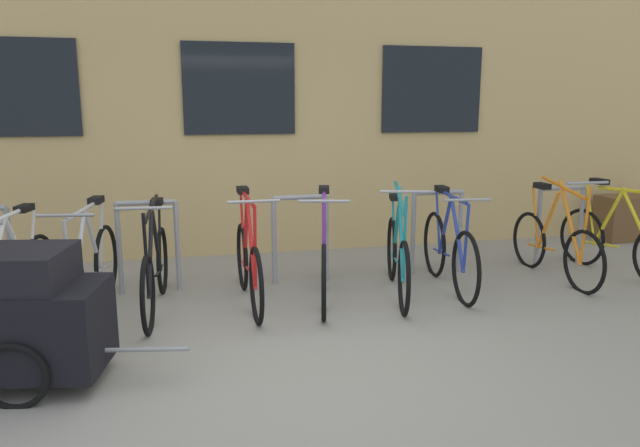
{
  "coord_description": "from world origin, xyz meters",
  "views": [
    {
      "loc": [
        -0.67,
        -3.93,
        1.81
      ],
      "look_at": [
        0.6,
        1.6,
        0.67
      ],
      "focal_mm": 33.38,
      "sensor_mm": 36.0,
      "label": 1
    }
  ],
  "objects_px": {
    "bicycle_orange": "(555,244)",
    "bicycle_teal": "(397,256)",
    "bicycle_purple": "(324,260)",
    "bicycle_white": "(12,279)",
    "planter_box": "(625,218)",
    "bicycle_yellow": "(619,241)",
    "bicycle_red": "(249,263)",
    "bike_trailer": "(29,315)",
    "bicycle_blue": "(449,251)",
    "bicycle_silver": "(90,271)",
    "bicycle_black": "(155,269)"
  },
  "relations": [
    {
      "from": "bicycle_silver",
      "to": "bicycle_blue",
      "type": "relative_size",
      "value": 1.04
    },
    {
      "from": "bicycle_white",
      "to": "bicycle_black",
      "type": "height_order",
      "value": "bicycle_black"
    },
    {
      "from": "bicycle_teal",
      "to": "bicycle_white",
      "type": "xyz_separation_m",
      "value": [
        -3.42,
        0.03,
        -0.01
      ]
    },
    {
      "from": "bicycle_white",
      "to": "bicycle_red",
      "type": "height_order",
      "value": "bicycle_red"
    },
    {
      "from": "bicycle_blue",
      "to": "bicycle_silver",
      "type": "bearing_deg",
      "value": 179.47
    },
    {
      "from": "bicycle_teal",
      "to": "bicycle_blue",
      "type": "xyz_separation_m",
      "value": [
        0.56,
        0.06,
        0.01
      ]
    },
    {
      "from": "bicycle_silver",
      "to": "bicycle_red",
      "type": "xyz_separation_m",
      "value": [
        1.38,
        -0.05,
        -0.0
      ]
    },
    {
      "from": "bicycle_teal",
      "to": "bicycle_red",
      "type": "distance_m",
      "value": 1.43
    },
    {
      "from": "bicycle_orange",
      "to": "bicycle_red",
      "type": "bearing_deg",
      "value": -178.45
    },
    {
      "from": "bicycle_red",
      "to": "bicycle_blue",
      "type": "bearing_deg",
      "value": 0.5
    },
    {
      "from": "bicycle_white",
      "to": "bicycle_red",
      "type": "relative_size",
      "value": 0.99
    },
    {
      "from": "bicycle_yellow",
      "to": "bicycle_blue",
      "type": "relative_size",
      "value": 1.01
    },
    {
      "from": "bicycle_white",
      "to": "bicycle_blue",
      "type": "xyz_separation_m",
      "value": [
        3.98,
        0.03,
        0.02
      ]
    },
    {
      "from": "bicycle_orange",
      "to": "bicycle_teal",
      "type": "distance_m",
      "value": 1.8
    },
    {
      "from": "bicycle_black",
      "to": "bike_trailer",
      "type": "height_order",
      "value": "bicycle_black"
    },
    {
      "from": "bicycle_teal",
      "to": "bicycle_red",
      "type": "height_order",
      "value": "bicycle_teal"
    },
    {
      "from": "bicycle_black",
      "to": "bicycle_teal",
      "type": "bearing_deg",
      "value": -1.46
    },
    {
      "from": "bicycle_orange",
      "to": "bicycle_black",
      "type": "relative_size",
      "value": 0.93
    },
    {
      "from": "bike_trailer",
      "to": "planter_box",
      "type": "xyz_separation_m",
      "value": [
        6.82,
        2.8,
        -0.17
      ]
    },
    {
      "from": "bicycle_silver",
      "to": "bicycle_teal",
      "type": "bearing_deg",
      "value": -1.89
    },
    {
      "from": "bicycle_purple",
      "to": "bicycle_yellow",
      "type": "xyz_separation_m",
      "value": [
        3.27,
        0.1,
        -0.01
      ]
    },
    {
      "from": "bicycle_purple",
      "to": "bicycle_black",
      "type": "xyz_separation_m",
      "value": [
        -1.52,
        0.07,
        -0.01
      ]
    },
    {
      "from": "bicycle_teal",
      "to": "bike_trailer",
      "type": "distance_m",
      "value": 3.24
    },
    {
      "from": "bicycle_purple",
      "to": "planter_box",
      "type": "relative_size",
      "value": 2.3
    },
    {
      "from": "bicycle_orange",
      "to": "planter_box",
      "type": "xyz_separation_m",
      "value": [
        2.03,
        1.41,
        -0.07
      ]
    },
    {
      "from": "bicycle_orange",
      "to": "bicycle_yellow",
      "type": "bearing_deg",
      "value": -3.63
    },
    {
      "from": "bicycle_yellow",
      "to": "bicycle_red",
      "type": "distance_m",
      "value": 3.96
    },
    {
      "from": "bike_trailer",
      "to": "planter_box",
      "type": "distance_m",
      "value": 7.37
    },
    {
      "from": "bicycle_yellow",
      "to": "bicycle_orange",
      "type": "relative_size",
      "value": 1.04
    },
    {
      "from": "bicycle_purple",
      "to": "bicycle_teal",
      "type": "xyz_separation_m",
      "value": [
        0.73,
        0.01,
        -0.0
      ]
    },
    {
      "from": "bike_trailer",
      "to": "bicycle_teal",
      "type": "bearing_deg",
      "value": 22.82
    },
    {
      "from": "bicycle_teal",
      "to": "bicycle_silver",
      "type": "bearing_deg",
      "value": 178.11
    },
    {
      "from": "bicycle_yellow",
      "to": "bicycle_black",
      "type": "relative_size",
      "value": 0.97
    },
    {
      "from": "bicycle_white",
      "to": "bicycle_blue",
      "type": "height_order",
      "value": "bicycle_blue"
    },
    {
      "from": "bicycle_yellow",
      "to": "bicycle_orange",
      "type": "height_order",
      "value": "bicycle_orange"
    },
    {
      "from": "bicycle_red",
      "to": "bicycle_purple",
      "type": "bearing_deg",
      "value": -4.63
    },
    {
      "from": "bicycle_silver",
      "to": "bicycle_yellow",
      "type": "relative_size",
      "value": 1.03
    },
    {
      "from": "bicycle_purple",
      "to": "bicycle_white",
      "type": "bearing_deg",
      "value": 179.1
    },
    {
      "from": "bicycle_silver",
      "to": "bicycle_black",
      "type": "xyz_separation_m",
      "value": [
        0.56,
        -0.03,
        -0.01
      ]
    },
    {
      "from": "bicycle_yellow",
      "to": "planter_box",
      "type": "distance_m",
      "value": 1.95
    },
    {
      "from": "bicycle_teal",
      "to": "bicycle_orange",
      "type": "bearing_deg",
      "value": 4.18
    },
    {
      "from": "bicycle_blue",
      "to": "bike_trailer",
      "type": "relative_size",
      "value": 1.12
    },
    {
      "from": "bicycle_orange",
      "to": "bike_trailer",
      "type": "xyz_separation_m",
      "value": [
        -4.79,
        -1.39,
        0.1
      ]
    },
    {
      "from": "bicycle_white",
      "to": "bike_trailer",
      "type": "height_order",
      "value": "bicycle_white"
    },
    {
      "from": "bicycle_blue",
      "to": "planter_box",
      "type": "distance_m",
      "value": 3.59
    },
    {
      "from": "bicycle_silver",
      "to": "bicycle_blue",
      "type": "xyz_separation_m",
      "value": [
        3.37,
        -0.03,
        0.0
      ]
    },
    {
      "from": "planter_box",
      "to": "bicycle_black",
      "type": "bearing_deg",
      "value": -166.28
    },
    {
      "from": "bicycle_silver",
      "to": "bicycle_yellow",
      "type": "distance_m",
      "value": 5.35
    },
    {
      "from": "bike_trailer",
      "to": "bicycle_yellow",
      "type": "bearing_deg",
      "value": 13.66
    },
    {
      "from": "bicycle_yellow",
      "to": "bicycle_teal",
      "type": "xyz_separation_m",
      "value": [
        -2.54,
        -0.08,
        0.01
      ]
    }
  ]
}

